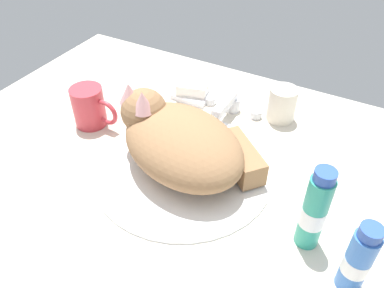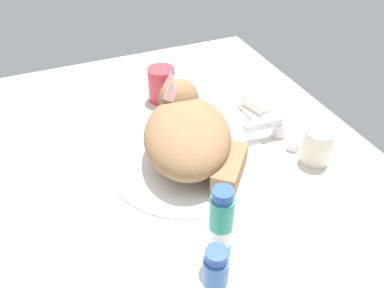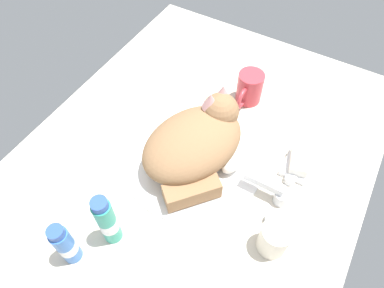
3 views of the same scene
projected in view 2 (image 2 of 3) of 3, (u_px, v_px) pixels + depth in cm
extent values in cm
cube|color=beige|center=(187.00, 164.00, 90.38)|extent=(110.00, 82.50, 3.00)
cylinder|color=white|center=(187.00, 158.00, 89.16)|extent=(35.25, 35.25, 0.96)
cylinder|color=silver|center=(279.00, 129.00, 95.57)|extent=(3.60, 3.60, 3.38)
cube|color=silver|center=(263.00, 124.00, 92.47)|extent=(2.00, 9.41, 2.00)
cylinder|color=silver|center=(266.00, 119.00, 100.36)|extent=(2.80, 2.80, 1.80)
cylinder|color=silver|center=(293.00, 146.00, 91.75)|extent=(2.80, 2.80, 1.80)
ellipsoid|color=#936B47|center=(187.00, 136.00, 85.47)|extent=(31.02, 26.21, 11.05)
sphere|color=#936B47|center=(179.00, 99.00, 91.31)|extent=(11.71, 11.71, 9.16)
ellipsoid|color=white|center=(179.00, 109.00, 90.89)|extent=(7.31, 6.75, 5.04)
cone|color=#DB9E9E|center=(171.00, 89.00, 87.22)|extent=(5.27, 5.27, 4.12)
cone|color=#DB9E9E|center=(171.00, 79.00, 90.47)|extent=(5.27, 5.27, 4.12)
cube|color=#936B47|center=(230.00, 168.00, 82.04)|extent=(12.84, 12.00, 4.82)
ellipsoid|color=white|center=(225.00, 134.00, 91.54)|extent=(6.49, 5.28, 4.34)
cylinder|color=#C63842|center=(162.00, 84.00, 106.41)|extent=(7.08, 7.08, 9.08)
torus|color=#C63842|center=(168.00, 93.00, 102.97)|extent=(6.09, 1.00, 6.09)
cylinder|color=silver|center=(317.00, 146.00, 86.85)|extent=(6.28, 6.28, 7.88)
cube|color=white|center=(256.00, 109.00, 104.13)|extent=(9.00, 6.40, 1.20)
cube|color=white|center=(257.00, 103.00, 102.92)|extent=(8.23, 6.04, 2.73)
cylinder|color=teal|center=(221.00, 230.00, 64.86)|extent=(3.86, 3.86, 13.99)
cylinder|color=white|center=(220.00, 233.00, 65.29)|extent=(3.94, 3.94, 3.50)
cylinder|color=#2D51AD|center=(223.00, 195.00, 60.00)|extent=(3.28, 3.28, 1.80)
cylinder|color=#3870C6|center=(215.00, 284.00, 58.72)|extent=(3.74, 3.74, 11.32)
cylinder|color=white|center=(215.00, 286.00, 59.07)|extent=(3.82, 3.82, 2.83)
cylinder|color=#2D51AD|center=(217.00, 256.00, 54.68)|extent=(3.18, 3.18, 1.80)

